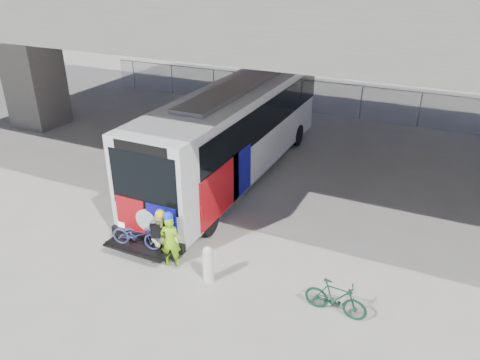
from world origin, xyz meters
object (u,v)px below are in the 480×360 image
Objects in this scene: cyclist_tan at (162,238)px; bike_parked at (336,298)px; bus at (236,125)px; cyclist_hivis at (170,240)px; bollard at (208,263)px.

bike_parked is (5.10, 0.00, -0.35)m from cyclist_tan.
cyclist_hivis is at bearing -81.21° from bus.
bus is at bearing 64.29° from cyclist_tan.
bus is 8.75m from bike_parked.
cyclist_tan is (0.71, -6.34, -1.28)m from bus.
bollard is 3.49m from bike_parked.
cyclist_tan is at bearing -21.93° from cyclist_hivis.
cyclist_tan reaches higher than bollard.
bollard is 0.63× the size of cyclist_tan.
bus is 11.66× the size of bollard.
bus reaches higher than cyclist_tan.
cyclist_hivis reaches higher than bollard.
bike_parked is at bearing 3.45° from bollard.
cyclist_hivis is 1.10× the size of bike_parked.
bollard is 1.64m from cyclist_tan.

